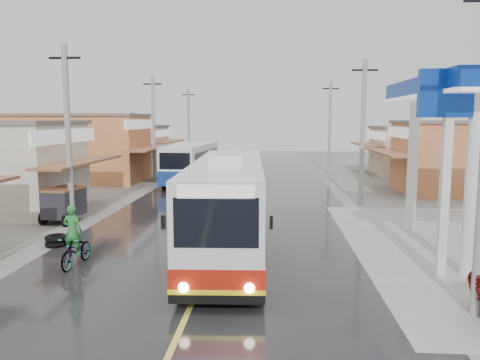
{
  "coord_description": "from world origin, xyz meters",
  "views": [
    {
      "loc": [
        2.05,
        -11.22,
        4.73
      ],
      "look_at": [
        0.68,
        8.41,
        2.19
      ],
      "focal_mm": 35.0,
      "sensor_mm": 36.0,
      "label": 1
    }
  ],
  "objects": [
    {
      "name": "coach_bus",
      "position": [
        0.48,
        5.21,
        1.71
      ],
      "size": [
        3.02,
        11.46,
        3.55
      ],
      "rotation": [
        0.0,
        0.0,
        0.04
      ],
      "color": "silver",
      "rests_on": "road"
    },
    {
      "name": "utility_poles_left",
      "position": [
        -7.0,
        16.0,
        0.0
      ],
      "size": [
        1.6,
        50.0,
        8.0
      ],
      "primitive_type": null,
      "color": "gray",
      "rests_on": "ground"
    },
    {
      "name": "centre_line",
      "position": [
        0.0,
        15.0,
        0.02
      ],
      "size": [
        0.15,
        90.0,
        0.01
      ],
      "primitive_type": "cube",
      "color": "#D8CC4C",
      "rests_on": "road"
    },
    {
      "name": "tricycle_near",
      "position": [
        -7.58,
        9.47,
        0.92
      ],
      "size": [
        1.62,
        2.26,
        1.62
      ],
      "rotation": [
        0.0,
        0.0,
        -0.12
      ],
      "color": "#26262D",
      "rests_on": "ground"
    },
    {
      "name": "cyclist",
      "position": [
        -4.29,
        3.1,
        0.68
      ],
      "size": [
        0.79,
        1.95,
        2.06
      ],
      "rotation": [
        0.0,
        0.0,
        -0.07
      ],
      "color": "black",
      "rests_on": "ground"
    },
    {
      "name": "tyre_stack",
      "position": [
        -6.05,
        5.42,
        0.21
      ],
      "size": [
        0.84,
        0.84,
        0.43
      ],
      "color": "black",
      "rests_on": "ground"
    },
    {
      "name": "road",
      "position": [
        0.0,
        15.0,
        0.01
      ],
      "size": [
        12.0,
        90.0,
        0.02
      ],
      "primitive_type": "cube",
      "color": "black",
      "rests_on": "ground"
    },
    {
      "name": "ground",
      "position": [
        0.0,
        0.0,
        0.0
      ],
      "size": [
        120.0,
        120.0,
        0.0
      ],
      "primitive_type": "plane",
      "color": "slate",
      "rests_on": "ground"
    },
    {
      "name": "shopfronts_left",
      "position": [
        -13.0,
        18.0,
        0.0
      ],
      "size": [
        11.0,
        44.0,
        5.2
      ],
      "primitive_type": null,
      "color": "tan",
      "rests_on": "ground"
    },
    {
      "name": "second_bus",
      "position": [
        -3.95,
        22.91,
        1.59
      ],
      "size": [
        3.03,
        9.02,
        2.94
      ],
      "rotation": [
        0.0,
        0.0,
        -0.07
      ],
      "color": "silver",
      "rests_on": "road"
    },
    {
      "name": "utility_poles_right",
      "position": [
        7.0,
        15.0,
        0.0
      ],
      "size": [
        1.6,
        36.0,
        8.0
      ],
      "primitive_type": null,
      "color": "gray",
      "rests_on": "ground"
    }
  ]
}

